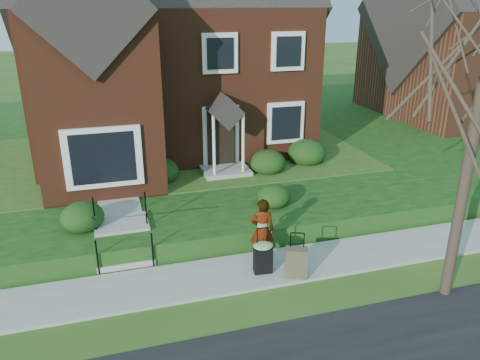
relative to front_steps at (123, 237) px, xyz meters
name	(u,v)px	position (x,y,z in m)	size (l,w,h in m)	color
ground	(235,275)	(2.50, -1.84, -0.47)	(120.00, 120.00, 0.00)	#2D5119
sidewalk	(235,273)	(2.50, -1.84, -0.43)	(60.00, 1.60, 0.08)	#9E9B93
terrace	(253,135)	(6.50, 9.06, -0.17)	(44.00, 20.00, 0.60)	#133E10
walkway	(117,188)	(0.00, 3.16, 0.16)	(1.20, 6.00, 0.06)	#9E9B93
main_house	(161,27)	(2.29, 7.76, 4.79)	(10.40, 10.20, 9.40)	brown
neighbour_house	(480,21)	(18.50, 9.16, 4.77)	(9.40, 8.00, 9.20)	brown
front_steps	(123,237)	(0.00, 0.00, 0.00)	(1.40, 2.02, 1.50)	#9E9B93
foundation_shrubs	(202,170)	(2.74, 2.93, 0.57)	(9.85, 4.51, 0.99)	#133510
woman	(262,230)	(3.31, -1.48, 0.44)	(0.61, 0.40, 1.67)	#999999
suitcase_black	(263,256)	(3.15, -2.03, 0.06)	(0.51, 0.43, 1.17)	black
suitcase_olive	(296,263)	(3.84, -2.44, -0.02)	(0.59, 0.46, 1.13)	brown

